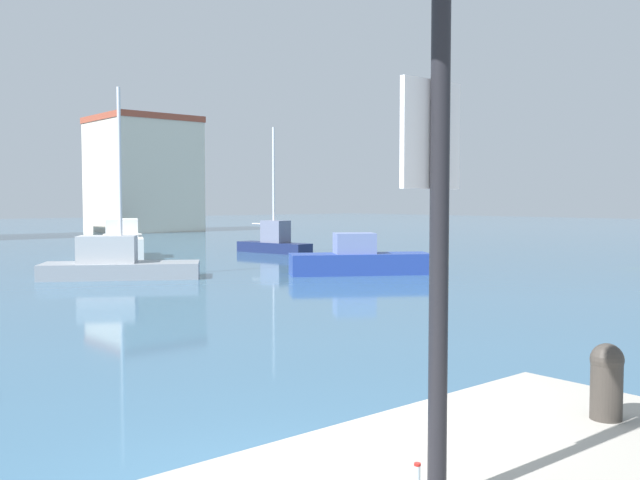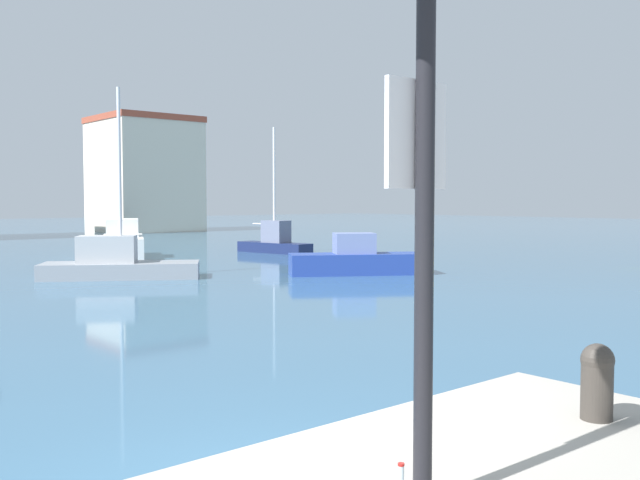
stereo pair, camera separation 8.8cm
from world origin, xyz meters
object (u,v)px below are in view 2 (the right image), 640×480
at_px(mooring_bollard, 597,379).
at_px(sailboat_navy_behind_lamppost, 275,241).
at_px(sailboat_grey_far_right, 117,263).
at_px(motorboat_white_outer_mooring, 123,244).
at_px(motorboat_blue_center_channel, 359,260).

xyz_separation_m(mooring_bollard, sailboat_navy_behind_lamppost, (16.14, 25.48, -0.69)).
bearing_deg(sailboat_grey_far_right, motorboat_white_outer_mooring, 63.92).
height_order(mooring_bollard, sailboat_navy_behind_lamppost, sailboat_navy_behind_lamppost).
xyz_separation_m(sailboat_navy_behind_lamppost, motorboat_blue_center_channel, (-3.89, -10.12, -0.11)).
distance_m(sailboat_grey_far_right, sailboat_navy_behind_lamppost, 12.34).
xyz_separation_m(sailboat_grey_far_right, sailboat_navy_behind_lamppost, (10.90, 5.79, 0.10)).
relative_size(mooring_bollard, motorboat_blue_center_channel, 0.11).
bearing_deg(mooring_bollard, sailboat_grey_far_right, 75.08).
bearing_deg(sailboat_navy_behind_lamppost, sailboat_grey_far_right, -152.02).
distance_m(sailboat_grey_far_right, motorboat_white_outer_mooring, 8.50).
distance_m(mooring_bollard, motorboat_blue_center_channel, 19.66).
bearing_deg(sailboat_navy_behind_lamppost, motorboat_white_outer_mooring, 165.53).
relative_size(sailboat_grey_far_right, motorboat_blue_center_channel, 1.30).
bearing_deg(sailboat_navy_behind_lamppost, motorboat_blue_center_channel, -111.05).
bearing_deg(mooring_bollard, motorboat_blue_center_channel, 51.43).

